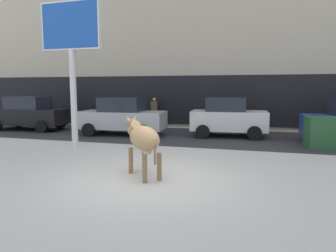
% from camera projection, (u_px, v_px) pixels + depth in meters
% --- Properties ---
extents(ground_plane, '(120.00, 120.00, 0.00)m').
position_uv_depth(ground_plane, '(148.00, 178.00, 7.99)').
color(ground_plane, silver).
extents(road_strip, '(60.00, 5.60, 0.01)m').
position_uv_depth(road_strip, '(198.00, 137.00, 14.78)').
color(road_strip, '#333338').
rests_on(road_strip, ground).
extents(building_facade, '(44.00, 6.10, 13.00)m').
position_uv_depth(building_facade, '(217.00, 22.00, 19.87)').
color(building_facade, '#BCB29E').
rests_on(building_facade, ground).
extents(cow_tan, '(1.59, 1.67, 1.54)m').
position_uv_depth(cow_tan, '(143.00, 139.00, 8.05)').
color(cow_tan, tan).
rests_on(cow_tan, ground).
extents(billboard, '(2.52, 0.28, 5.56)m').
position_uv_depth(billboard, '(71.00, 35.00, 11.85)').
color(billboard, silver).
rests_on(billboard, ground).
extents(car_black_sedan, '(4.31, 2.20, 1.84)m').
position_uv_depth(car_black_sedan, '(29.00, 113.00, 17.11)').
color(car_black_sedan, black).
rests_on(car_black_sedan, ground).
extents(car_silver_sedan, '(4.31, 2.20, 1.84)m').
position_uv_depth(car_silver_sedan, '(122.00, 116.00, 15.29)').
color(car_silver_sedan, '#B7BABF').
rests_on(car_silver_sedan, ground).
extents(car_white_hatchback, '(3.60, 2.11, 1.86)m').
position_uv_depth(car_white_hatchback, '(228.00, 117.00, 14.69)').
color(car_white_hatchback, white).
rests_on(car_white_hatchback, ground).
extents(pedestrian_by_cars, '(0.36, 0.24, 1.73)m').
position_uv_depth(pedestrian_by_cars, '(154.00, 112.00, 18.18)').
color(pedestrian_by_cars, '#282833').
rests_on(pedestrian_by_cars, ground).
extents(dumpster, '(1.79, 1.24, 1.20)m').
position_uv_depth(dumpster, '(330.00, 133.00, 11.92)').
color(dumpster, '#285633').
rests_on(dumpster, ground).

